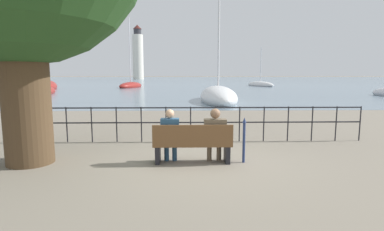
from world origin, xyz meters
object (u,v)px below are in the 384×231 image
sailboat_5 (48,86)px  seated_person_right (215,133)px  sailboat_2 (218,97)px  park_bench (193,144)px  seated_person_left (170,133)px  sailboat_4 (41,91)px  sailboat_0 (131,86)px  closed_umbrella (244,137)px  sailboat_1 (260,85)px  harbor_lighthouse (138,54)px

sailboat_5 → seated_person_right: bearing=-85.0°
sailboat_2 → park_bench: bearing=-98.4°
seated_person_left → sailboat_2: (2.84, 15.75, -0.30)m
sailboat_4 → sailboat_0: bearing=64.2°
closed_umbrella → sailboat_4: (-16.19, 24.75, -0.27)m
seated_person_right → sailboat_4: (-15.54, 24.71, -0.37)m
closed_umbrella → sailboat_1: size_ratio=0.13×
park_bench → harbor_lighthouse: size_ratio=0.07×
sailboat_2 → seated_person_right: bearing=-96.6°
seated_person_right → closed_umbrella: (0.66, -0.04, -0.11)m
sailboat_0 → sailboat_5: bearing=-142.5°
seated_person_right → sailboat_0: (-9.22, 41.19, -0.37)m
seated_person_left → sailboat_0: 42.00m
sailboat_2 → sailboat_5: sailboat_2 is taller
seated_person_right → sailboat_2: size_ratio=0.11×
sailboat_0 → harbor_lighthouse: (-12.66, 91.19, 11.04)m
seated_person_left → closed_umbrella: (1.67, -0.04, -0.09)m
closed_umbrella → seated_person_right: bearing=176.6°
sailboat_0 → sailboat_1: sailboat_0 is taller
seated_person_right → harbor_lighthouse: (-21.88, 132.38, 10.66)m
sailboat_4 → park_bench: bearing=-63.6°
closed_umbrella → harbor_lighthouse: harbor_lighthouse is taller
closed_umbrella → sailboat_4: bearing=123.2°
sailboat_1 → harbor_lighthouse: harbor_lighthouse is taller
sailboat_0 → sailboat_5: 11.91m
sailboat_0 → park_bench: bearing=-63.3°
seated_person_left → sailboat_2: size_ratio=0.10×
closed_umbrella → sailboat_0: bearing=103.5°
harbor_lighthouse → sailboat_4: bearing=-86.6°
park_bench → seated_person_right: seated_person_right is taller
seated_person_left → seated_person_right: 1.01m
park_bench → harbor_lighthouse: 134.61m
park_bench → closed_umbrella: (1.16, 0.03, 0.15)m
sailboat_4 → sailboat_5: bearing=106.7°
seated_person_left → harbor_lighthouse: size_ratio=0.05×
sailboat_2 → sailboat_0: bearing=113.5°
seated_person_right → sailboat_5: sailboat_5 is taller
sailboat_4 → harbor_lighthouse: harbor_lighthouse is taller
seated_person_right → sailboat_2: (1.83, 15.75, -0.32)m
sailboat_0 → sailboat_1: size_ratio=1.41×
sailboat_2 → harbor_lighthouse: (-23.71, 116.63, 10.98)m
closed_umbrella → sailboat_2: (1.17, 15.79, -0.21)m
seated_person_right → sailboat_2: 15.86m
sailboat_2 → sailboat_4: 19.54m
sailboat_0 → harbor_lighthouse: 92.72m
seated_person_left → sailboat_4: 28.66m
sailboat_1 → sailboat_5: sailboat_5 is taller
sailboat_4 → harbor_lighthouse: 108.42m
sailboat_4 → sailboat_1: bearing=32.2°
sailboat_0 → harbor_lighthouse: size_ratio=0.46×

